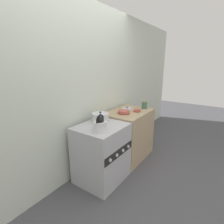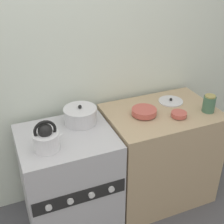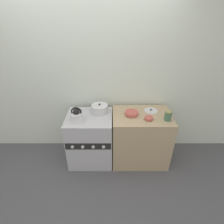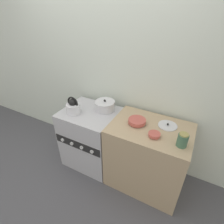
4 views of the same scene
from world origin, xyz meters
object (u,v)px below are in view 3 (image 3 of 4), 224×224
object	(u,v)px
stove	(91,138)
enamel_bowl	(132,113)
loose_pot_lid	(151,111)
kettle	(77,116)
small_ceramic_bowl	(149,118)
storage_jar	(168,116)
cooking_pot	(100,109)

from	to	relation	value
stove	enamel_bowl	xyz separation A→B (m)	(0.63, 0.01, 0.47)
stove	loose_pot_lid	bearing A→B (deg)	7.74
kettle	loose_pot_lid	bearing A→B (deg)	12.10
small_ceramic_bowl	storage_jar	size ratio (longest dim) A/B	0.86
small_ceramic_bowl	kettle	bearing A→B (deg)	179.64
cooking_pot	small_ceramic_bowl	xyz separation A→B (m)	(0.71, -0.24, -0.02)
small_ceramic_bowl	loose_pot_lid	world-z (taller)	small_ceramic_bowl
kettle	enamel_bowl	distance (m)	0.79
small_ceramic_bowl	storage_jar	bearing A→B (deg)	-2.99
kettle	small_ceramic_bowl	bearing A→B (deg)	-0.36
kettle	storage_jar	distance (m)	1.27
kettle	small_ceramic_bowl	distance (m)	1.01
kettle	cooking_pot	world-z (taller)	kettle
kettle	loose_pot_lid	size ratio (longest dim) A/B	1.07
storage_jar	loose_pot_lid	distance (m)	0.32
enamel_bowl	storage_jar	distance (m)	0.51
cooking_pot	loose_pot_lid	size ratio (longest dim) A/B	1.22
small_ceramic_bowl	loose_pot_lid	size ratio (longest dim) A/B	0.59
cooking_pot	storage_jar	size ratio (longest dim) A/B	1.79
cooking_pot	small_ceramic_bowl	bearing A→B (deg)	-19.04
stove	small_ceramic_bowl	world-z (taller)	small_ceramic_bowl
stove	loose_pot_lid	distance (m)	1.04
stove	storage_jar	bearing A→B (deg)	-6.41
loose_pot_lid	enamel_bowl	bearing A→B (deg)	-159.97
cooking_pot	storage_jar	distance (m)	1.00
kettle	cooking_pot	xyz separation A→B (m)	(0.30, 0.24, -0.02)
stove	enamel_bowl	size ratio (longest dim) A/B	4.31
cooking_pot	enamel_bowl	bearing A→B (deg)	-13.90
cooking_pot	small_ceramic_bowl	size ratio (longest dim) A/B	2.08
stove	storage_jar	size ratio (longest dim) A/B	5.95
enamel_bowl	stove	bearing A→B (deg)	-178.71
stove	small_ceramic_bowl	xyz separation A→B (m)	(0.86, -0.11, 0.46)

